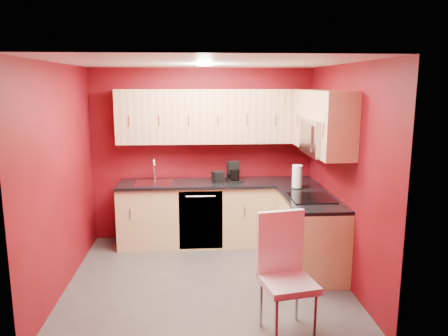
{
  "coord_description": "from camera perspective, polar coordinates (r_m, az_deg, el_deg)",
  "views": [
    {
      "loc": [
        -0.14,
        -4.83,
        2.28
      ],
      "look_at": [
        0.24,
        0.55,
        1.23
      ],
      "focal_mm": 35.0,
      "sensor_mm": 36.0,
      "label": 1
    }
  ],
  "objects": [
    {
      "name": "coffee_maker",
      "position": [
        6.13,
        1.43,
        -0.55
      ],
      "size": [
        0.23,
        0.27,
        0.28
      ],
      "primitive_type": null,
      "rotation": [
        0.0,
        0.0,
        0.33
      ],
      "color": "black",
      "rests_on": "countertop_back"
    },
    {
      "name": "cooktop",
      "position": [
        5.4,
        11.34,
        -3.85
      ],
      "size": [
        0.5,
        0.55,
        0.01
      ],
      "primitive_type": "cube",
      "color": "black",
      "rests_on": "countertop_right"
    },
    {
      "name": "wall_left",
      "position": [
        5.15,
        -20.46,
        -1.23
      ],
      "size": [
        0.0,
        3.0,
        3.0
      ],
      "primitive_type": "plane",
      "rotation": [
        1.57,
        0.0,
        1.57
      ],
      "color": "maroon",
      "rests_on": "floor"
    },
    {
      "name": "dining_chair",
      "position": [
        4.1,
        8.37,
        -13.88
      ],
      "size": [
        0.53,
        0.55,
        1.12
      ],
      "primitive_type": null,
      "rotation": [
        0.0,
        0.0,
        0.19
      ],
      "color": "white",
      "rests_on": "floor"
    },
    {
      "name": "ceiling",
      "position": [
        4.84,
        -2.48,
        13.61
      ],
      "size": [
        3.2,
        3.2,
        0.0
      ],
      "primitive_type": "plane",
      "rotation": [
        3.14,
        0.0,
        0.0
      ],
      "color": "white",
      "rests_on": "wall_back"
    },
    {
      "name": "upper_cabinets_back",
      "position": [
        6.18,
        -0.91,
        6.78
      ],
      "size": [
        2.8,
        0.35,
        0.75
      ],
      "primitive_type": "cube",
      "color": "#E0B97F",
      "rests_on": "wall_back"
    },
    {
      "name": "napkin_holder",
      "position": [
        6.13,
        -0.78,
        -1.17
      ],
      "size": [
        0.19,
        0.19,
        0.15
      ],
      "primitive_type": null,
      "rotation": [
        0.0,
        0.0,
        0.42
      ],
      "color": "black",
      "rests_on": "countertop_back"
    },
    {
      "name": "countertop_right",
      "position": [
        5.44,
        11.28,
        -4.01
      ],
      "size": [
        0.63,
        1.27,
        0.04
      ],
      "primitive_type": "cube",
      "color": "black",
      "rests_on": "base_cabinets_right"
    },
    {
      "name": "microwave",
      "position": [
        5.29,
        12.83,
        4.01
      ],
      "size": [
        0.42,
        0.76,
        0.42
      ],
      "color": "silver",
      "rests_on": "upper_cabinets_right"
    },
    {
      "name": "upper_cabinets_right",
      "position": [
        5.51,
        12.52,
        6.66
      ],
      "size": [
        0.35,
        1.55,
        0.75
      ],
      "color": "#E0B97F",
      "rests_on": "wall_right"
    },
    {
      "name": "floor",
      "position": [
        5.34,
        -2.25,
        -14.26
      ],
      "size": [
        3.2,
        3.2,
        0.0
      ],
      "primitive_type": "plane",
      "color": "#4B4846",
      "rests_on": "ground"
    },
    {
      "name": "dishwasher_front",
      "position": [
        6.03,
        -3.04,
        -6.83
      ],
      "size": [
        0.6,
        0.02,
        0.82
      ],
      "primitive_type": "cube",
      "color": "black",
      "rests_on": "base_cabinets_back"
    },
    {
      "name": "sink",
      "position": [
        6.2,
        -9.15,
        -1.57
      ],
      "size": [
        0.52,
        0.42,
        0.35
      ],
      "color": "silver",
      "rests_on": "countertop_back"
    },
    {
      "name": "countertop_back",
      "position": [
        6.18,
        -0.81,
        -1.99
      ],
      "size": [
        2.8,
        0.63,
        0.04
      ],
      "primitive_type": "cube",
      "color": "black",
      "rests_on": "base_cabinets_back"
    },
    {
      "name": "wall_right",
      "position": [
        5.24,
        15.43,
        -0.74
      ],
      "size": [
        0.0,
        3.0,
        3.0
      ],
      "primitive_type": "plane",
      "rotation": [
        1.57,
        0.0,
        -1.57
      ],
      "color": "maroon",
      "rests_on": "floor"
    },
    {
      "name": "wall_front",
      "position": [
        3.49,
        -1.61,
        -6.16
      ],
      "size": [
        3.2,
        0.0,
        3.2
      ],
      "primitive_type": "plane",
      "rotation": [
        -1.57,
        0.0,
        0.0
      ],
      "color": "maroon",
      "rests_on": "floor"
    },
    {
      "name": "base_cabinets_right",
      "position": [
        5.59,
        11.21,
        -8.48
      ],
      "size": [
        0.6,
        1.3,
        0.87
      ],
      "primitive_type": "cube",
      "color": "#E6C383",
      "rests_on": "floor"
    },
    {
      "name": "base_cabinets_back",
      "position": [
        6.31,
        -0.81,
        -5.99
      ],
      "size": [
        2.8,
        0.6,
        0.87
      ],
      "primitive_type": "cube",
      "color": "#E6C383",
      "rests_on": "floor"
    },
    {
      "name": "downlight",
      "position": [
        5.14,
        -2.57,
        13.29
      ],
      "size": [
        0.2,
        0.2,
        0.01
      ],
      "primitive_type": "cylinder",
      "color": "white",
      "rests_on": "ceiling"
    },
    {
      "name": "wall_back",
      "position": [
        6.41,
        -2.77,
        1.75
      ],
      "size": [
        3.2,
        0.0,
        3.2
      ],
      "primitive_type": "plane",
      "rotation": [
        1.57,
        0.0,
        0.0
      ],
      "color": "maroon",
      "rests_on": "floor"
    },
    {
      "name": "paper_towel",
      "position": [
        5.86,
        9.53,
        -1.12
      ],
      "size": [
        0.23,
        0.23,
        0.31
      ],
      "primitive_type": null,
      "rotation": [
        0.0,
        0.0,
        -0.43
      ],
      "color": "white",
      "rests_on": "countertop_right"
    }
  ]
}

